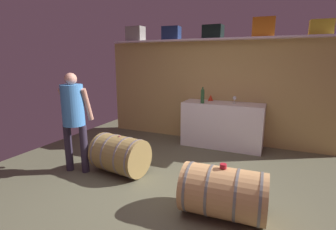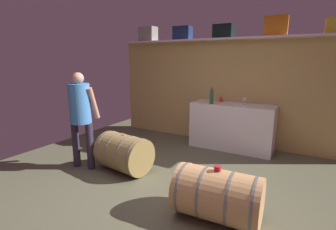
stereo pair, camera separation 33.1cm
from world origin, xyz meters
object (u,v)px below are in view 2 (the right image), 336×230
toolcase_grey (148,34)px  wine_glass (245,99)px  toolcase_black (224,31)px  work_cabinet (232,126)px  wine_bottle_green (212,96)px  wine_barrel_near (218,195)px  toolcase_orange (276,26)px  winemaker_pouring (81,111)px  toolcase_navy (183,33)px  wine_barrel_far (124,153)px  tasting_cup (217,168)px  red_funnel (221,98)px

toolcase_grey → wine_glass: size_ratio=2.70×
toolcase_black → work_cabinet: bearing=-30.0°
toolcase_black → wine_bottle_green: (-0.06, -0.39, -1.21)m
wine_barrel_near → work_cabinet: bearing=99.9°
toolcase_orange → work_cabinet: (-0.62, -0.19, -1.84)m
wine_glass → wine_barrel_near: bearing=-82.6°
toolcase_orange → winemaker_pouring: (-2.45, -2.27, -1.35)m
toolcase_grey → toolcase_orange: size_ratio=1.00×
toolcase_navy → wine_barrel_far: size_ratio=0.42×
toolcase_grey → winemaker_pouring: toolcase_grey is taller
wine_glass → tasting_cup: (0.29, -2.36, -0.39)m
red_funnel → wine_barrel_far: size_ratio=0.14×
toolcase_orange → wine_bottle_green: bearing=-161.8°
toolcase_black → wine_barrel_far: size_ratio=0.44×
toolcase_grey → wine_glass: 2.62m
toolcase_black → wine_barrel_far: toolcase_black is taller
wine_glass → winemaker_pouring: bearing=-134.0°
wine_glass → winemaker_pouring: 2.93m
toolcase_navy → toolcase_orange: size_ratio=0.93×
toolcase_orange → wine_glass: 1.38m
toolcase_black → tasting_cup: 3.13m
toolcase_navy → wine_bottle_green: (0.83, -0.39, -1.22)m
toolcase_grey → tasting_cup: (2.56, -2.53, -1.68)m
toolcase_black → toolcase_grey: bearing=-177.5°
winemaker_pouring → toolcase_grey: bearing=86.1°
tasting_cup → wine_barrel_near: bearing=-0.0°
toolcase_grey → work_cabinet: (2.07, -0.19, -1.83)m
toolcase_grey → wine_barrel_far: toolcase_grey is taller
wine_glass → wine_barrel_far: bearing=-126.1°
toolcase_orange → winemaker_pouring: size_ratio=0.25×
wine_bottle_green → toolcase_orange: bearing=21.7°
toolcase_orange → wine_bottle_green: (-0.99, -0.39, -1.25)m
toolcase_navy → toolcase_orange: (1.81, 0.00, 0.03)m
toolcase_grey → wine_bottle_green: 2.14m
work_cabinet → toolcase_navy: bearing=170.7°
toolcase_grey → wine_glass: bearing=-1.6°
toolcase_grey → wine_barrel_near: (2.58, -2.53, -1.99)m
work_cabinet → wine_bottle_green: 0.72m
winemaker_pouring → toolcase_navy: bearing=64.5°
wine_glass → winemaker_pouring: winemaker_pouring is taller
wine_glass → wine_barrel_far: 2.44m
toolcase_grey → work_cabinet: toolcase_grey is taller
toolcase_navy → tasting_cup: 3.46m
toolcase_orange → wine_barrel_near: (-0.11, -2.53, -2.00)m
toolcase_black → wine_glass: bearing=-15.3°
toolcase_orange → red_funnel: bearing=177.7°
toolcase_navy → wine_glass: 1.90m
toolcase_navy → wine_glass: toolcase_navy is taller
toolcase_grey → toolcase_navy: 0.87m
work_cabinet → wine_barrel_far: size_ratio=1.82×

